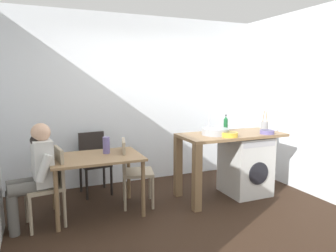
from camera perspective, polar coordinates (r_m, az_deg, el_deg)
name	(u,v)px	position (r m, az deg, el deg)	size (l,w,h in m)	color
ground_plane	(184,221)	(3.89, 2.96, -17.04)	(5.46, 5.46, 0.00)	black
wall_back	(139,100)	(5.16, -5.43, 4.79)	(4.60, 0.10, 2.70)	silver
wall_counter_side	(323,103)	(4.87, 26.59, 3.73)	(0.10, 3.80, 2.70)	silver
dining_table	(96,164)	(3.99, -13.03, -6.76)	(1.10, 0.76, 0.74)	olive
chair_person_seat	(51,182)	(3.89, -20.79, -9.57)	(0.45, 0.45, 0.90)	gray
chair_opposite	(132,169)	(4.19, -6.62, -7.79)	(0.48, 0.48, 0.90)	gray
chair_spare_by_wall	(94,159)	(4.77, -13.49, -5.94)	(0.44, 0.44, 0.90)	black
seated_person	(35,170)	(3.82, -23.31, -7.48)	(0.53, 0.53, 1.20)	#595651
kitchen_counter	(218,146)	(4.42, 9.24, -3.59)	(1.50, 0.68, 0.92)	olive
washing_machine	(245,165)	(4.76, 14.04, -6.98)	(0.60, 0.61, 0.86)	silver
sink_basin	(215,132)	(4.35, 8.73, -1.03)	(0.38, 0.38, 0.09)	#9EA0A5
tap	(209,123)	(4.49, 7.55, 0.51)	(0.02, 0.02, 0.28)	#B2B2B7
bottle_tall_green	(226,124)	(4.65, 10.57, 0.38)	(0.06, 0.06, 0.25)	#19592D
mixing_bowl	(230,134)	(4.24, 11.26, -1.49)	(0.22, 0.22, 0.06)	gold
utensil_crock	(265,126)	(4.91, 17.34, 0.04)	(0.11, 0.11, 0.30)	gray
colander	(267,132)	(4.60, 17.76, -1.02)	(0.20, 0.20, 0.06)	slate
vase	(106,145)	(4.06, -11.28, -3.47)	(0.09, 0.09, 0.21)	slate
scissors	(232,135)	(4.39, 11.76, -1.57)	(0.15, 0.06, 0.01)	#B2B2B7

